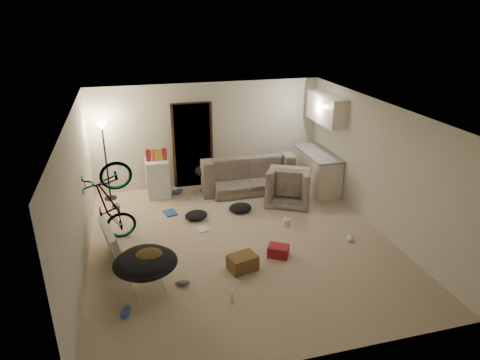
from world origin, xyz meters
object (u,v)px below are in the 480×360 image
object	(u,v)px
saucer_chair	(146,268)
drink_case_a	(243,262)
sofa	(246,176)
armchair	(290,187)
bicycle	(112,221)
juicer	(287,222)
mini_fridge	(158,178)
floor_lamp	(104,145)
kitchen_counter	(317,171)
drink_case_b	(278,251)
tv_box	(113,244)

from	to	relation	value
saucer_chair	drink_case_a	size ratio (longest dim) A/B	2.12
sofa	armchair	bearing A→B (deg)	131.78
armchair	bicycle	xyz separation A→B (m)	(-3.87, -0.92, 0.13)
juicer	bicycle	bearing A→B (deg)	175.75
sofa	mini_fridge	xyz separation A→B (m)	(-2.08, 0.10, 0.11)
bicycle	armchair	bearing A→B (deg)	-82.39
floor_lamp	drink_case_a	bearing A→B (deg)	-58.08
kitchen_counter	saucer_chair	xyz separation A→B (m)	(-4.22, -3.05, -0.03)
sofa	drink_case_b	distance (m)	3.11
sofa	bicycle	size ratio (longest dim) A/B	1.33
armchair	saucer_chair	xyz separation A→B (m)	(-3.36, -2.60, 0.10)
floor_lamp	juicer	size ratio (longest dim) A/B	8.32
drink_case_a	juicer	size ratio (longest dim) A/B	2.13
kitchen_counter	floor_lamp	bearing A→B (deg)	172.34
mini_fridge	saucer_chair	distance (m)	3.63
sofa	drink_case_a	distance (m)	3.48
armchair	drink_case_b	size ratio (longest dim) A/B	2.71
sofa	juicer	size ratio (longest dim) A/B	10.16
bicycle	drink_case_a	distance (m)	2.60
mini_fridge	juicer	size ratio (longest dim) A/B	4.02
armchair	floor_lamp	bearing A→B (deg)	11.98
kitchen_counter	mini_fridge	size ratio (longest dim) A/B	1.72
saucer_chair	drink_case_a	distance (m)	1.62
kitchen_counter	sofa	bearing A→B (deg)	164.74
mini_fridge	drink_case_b	bearing A→B (deg)	-60.69
mini_fridge	drink_case_a	bearing A→B (deg)	-72.58
floor_lamp	drink_case_b	size ratio (longest dim) A/B	5.14
kitchen_counter	mini_fridge	world-z (taller)	kitchen_counter
floor_lamp	drink_case_a	size ratio (longest dim) A/B	3.90
juicer	saucer_chair	bearing A→B (deg)	-153.36
sofa	drink_case_b	size ratio (longest dim) A/B	6.28
mini_fridge	sofa	bearing A→B (deg)	-3.12
mini_fridge	floor_lamp	bearing A→B (deg)	174.42
bicycle	floor_lamp	bearing A→B (deg)	-2.88
sofa	armchair	xyz separation A→B (m)	(0.79, -0.90, -0.01)
drink_case_a	drink_case_b	xyz separation A→B (m)	(0.72, 0.23, -0.03)
kitchen_counter	saucer_chair	world-z (taller)	kitchen_counter
sofa	saucer_chair	xyz separation A→B (m)	(-2.57, -3.50, 0.09)
bicycle	juicer	xyz separation A→B (m)	(3.36, -0.25, -0.35)
armchair	tv_box	distance (m)	4.18
floor_lamp	mini_fridge	bearing A→B (deg)	-5.21
kitchen_counter	saucer_chair	size ratio (longest dim) A/B	1.53
armchair	drink_case_a	world-z (taller)	armchair
saucer_chair	tv_box	distance (m)	1.14
drink_case_b	juicer	bearing A→B (deg)	93.00
floor_lamp	juicer	bearing A→B (deg)	-33.22
mini_fridge	juicer	distance (m)	3.23
kitchen_counter	tv_box	xyz separation A→B (m)	(-4.73, -2.03, -0.11)
bicycle	sofa	bearing A→B (deg)	-65.17
drink_case_a	juicer	xyz separation A→B (m)	(1.26, 1.26, -0.04)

